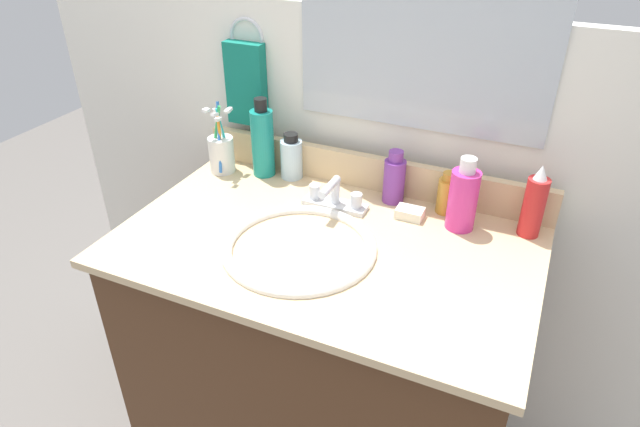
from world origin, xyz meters
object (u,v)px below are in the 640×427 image
bottle_spray_red (534,205)px  bottle_gel_clear (291,158)px  soap_bar (410,213)px  bottle_cream_purple (394,179)px  faucet (334,198)px  cup_white_ceramic (222,152)px  bottle_mouthwash_teal (263,141)px  bottle_soap_pink (463,198)px  hand_towel (246,84)px  bottle_oil_amber (447,194)px

bottle_spray_red → bottle_gel_clear: size_ratio=1.39×
bottle_spray_red → soap_bar: bearing=-170.9°
bottle_cream_purple → faucet: bearing=-142.6°
soap_bar → cup_white_ceramic: bearing=177.4°
bottle_mouthwash_teal → bottle_cream_purple: size_ratio=1.58×
bottle_soap_pink → bottle_spray_red: size_ratio=1.01×
hand_towel → cup_white_ceramic: hand_towel is taller
bottle_spray_red → cup_white_ceramic: cup_white_ceramic is taller
bottle_gel_clear → bottle_oil_amber: size_ratio=1.19×
bottle_soap_pink → bottle_gel_clear: size_ratio=1.41×
cup_white_ceramic → soap_bar: size_ratio=3.05×
hand_towel → bottle_soap_pink: 0.65m
cup_white_ceramic → soap_bar: cup_white_ceramic is taller
bottle_mouthwash_teal → bottle_soap_pink: 0.54m
bottle_mouthwash_teal → bottle_spray_red: bottle_mouthwash_teal is taller
hand_towel → soap_bar: hand_towel is taller
faucet → bottle_mouthwash_teal: (-0.24, 0.09, 0.07)m
faucet → bottle_soap_pink: (0.30, 0.04, 0.05)m
hand_towel → soap_bar: size_ratio=3.44×
bottle_cream_purple → bottle_gel_clear: (-0.29, 0.01, -0.00)m
hand_towel → cup_white_ceramic: bearing=-107.7°
bottle_soap_pink → bottle_oil_amber: bearing=129.6°
bottle_mouthwash_teal → bottle_spray_red: 0.69m
bottle_cream_purple → bottle_soap_pink: bearing=-16.4°
faucet → soap_bar: bearing=9.9°
bottle_mouthwash_teal → bottle_soap_pink: (0.54, -0.05, -0.02)m
bottle_cream_purple → bottle_spray_red: bearing=-3.1°
bottle_soap_pink → bottle_cream_purple: 0.19m
bottle_oil_amber → soap_bar: size_ratio=1.64×
bottle_cream_purple → bottle_gel_clear: bottle_cream_purple is taller
cup_white_ceramic → bottle_spray_red: bearing=1.3°
bottle_mouthwash_teal → bottle_gel_clear: (0.08, 0.02, -0.04)m
bottle_cream_purple → cup_white_ceramic: cup_white_ceramic is taller
cup_white_ceramic → bottle_gel_clear: bearing=14.0°
bottle_mouthwash_teal → faucet: bearing=-19.7°
faucet → soap_bar: size_ratio=2.50×
faucet → soap_bar: 0.18m
faucet → hand_towel: bearing=154.5°
bottle_mouthwash_teal → soap_bar: (0.43, -0.06, -0.08)m
hand_towel → bottle_cream_purple: 0.48m
bottle_gel_clear → bottle_spray_red: bearing=-2.7°
faucet → bottle_cream_purple: bearing=37.4°
faucet → bottle_gel_clear: (-0.17, 0.10, 0.03)m
bottle_spray_red → cup_white_ceramic: size_ratio=0.89×
faucet → bottle_spray_red: (0.45, 0.07, 0.05)m
bottle_mouthwash_teal → bottle_oil_amber: bottle_mouthwash_teal is taller
bottle_gel_clear → soap_bar: bottle_gel_clear is taller
bottle_soap_pink → bottle_oil_amber: size_ratio=1.67×
hand_towel → bottle_oil_amber: 0.61m
faucet → bottle_soap_pink: bottle_soap_pink is taller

